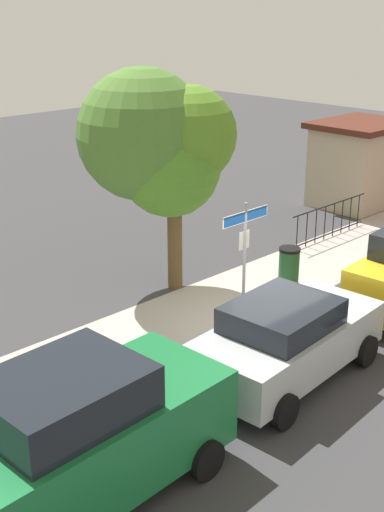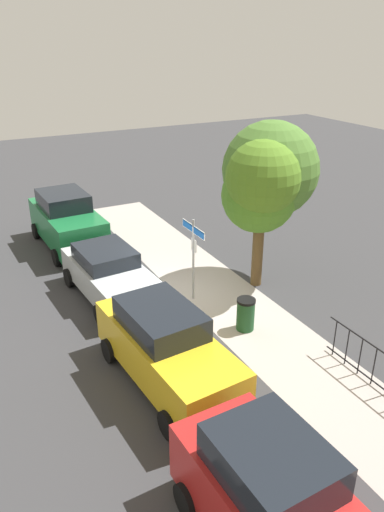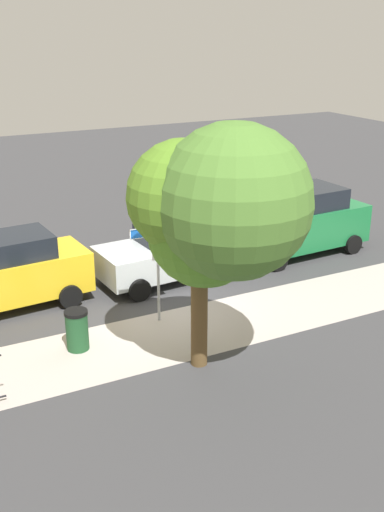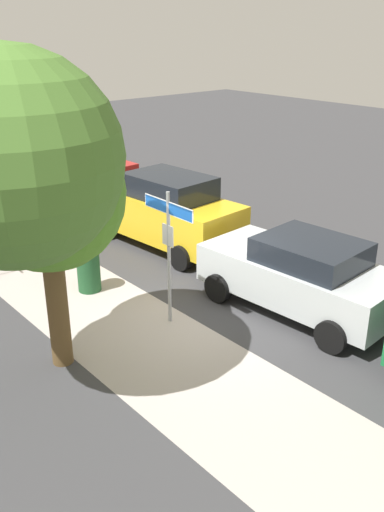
{
  "view_description": "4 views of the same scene",
  "coord_description": "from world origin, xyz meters",
  "views": [
    {
      "loc": [
        -10.49,
        -8.89,
        6.82
      ],
      "look_at": [
        -1.08,
        0.8,
        1.72
      ],
      "focal_mm": 47.57,
      "sensor_mm": 36.0,
      "label": 1
    },
    {
      "loc": [
        12.52,
        -6.09,
        7.88
      ],
      "look_at": [
        0.11,
        0.38,
        1.5
      ],
      "focal_mm": 34.29,
      "sensor_mm": 36.0,
      "label": 2
    },
    {
      "loc": [
        5.86,
        13.35,
        7.09
      ],
      "look_at": [
        -0.66,
        0.66,
        1.71
      ],
      "focal_mm": 42.86,
      "sensor_mm": 36.0,
      "label": 3
    },
    {
      "loc": [
        -7.67,
        6.55,
        5.64
      ],
      "look_at": [
        -0.42,
        0.31,
        1.6
      ],
      "focal_mm": 38.91,
      "sensor_mm": 36.0,
      "label": 4
    }
  ],
  "objects": [
    {
      "name": "ground_plane",
      "position": [
        0.0,
        0.0,
        0.0
      ],
      "size": [
        60.0,
        60.0,
        0.0
      ],
      "primitive_type": "plane",
      "color": "#38383A"
    },
    {
      "name": "sidewalk_strip",
      "position": [
        2.0,
        1.3,
        0.0
      ],
      "size": [
        24.0,
        2.6,
        0.0
      ],
      "primitive_type": "cube",
      "color": "#ABA19A",
      "rests_on": "ground_plane"
    },
    {
      "name": "street_sign",
      "position": [
        0.16,
        0.4,
        1.91
      ],
      "size": [
        1.43,
        0.07,
        2.74
      ],
      "color": "#9EA0A5",
      "rests_on": "ground_plane"
    },
    {
      "name": "shade_tree",
      "position": [
        0.06,
        3.08,
        3.67
      ],
      "size": [
        3.47,
        3.54,
        5.43
      ],
      "color": "brown",
      "rests_on": "ground_plane"
    },
    {
      "name": "car_silver",
      "position": [
        -1.25,
        -1.95,
        0.84
      ],
      "size": [
        4.29,
        2.27,
        1.64
      ],
      "rotation": [
        0.0,
        0.0,
        0.07
      ],
      "color": "#B6BDBF",
      "rests_on": "ground_plane"
    },
    {
      "name": "car_yellow",
      "position": [
        3.55,
        -2.13,
        1.0
      ],
      "size": [
        4.76,
        2.23,
        2.0
      ],
      "rotation": [
        0.0,
        0.0,
        0.08
      ],
      "color": "gold",
      "rests_on": "ground_plane"
    },
    {
      "name": "car_red",
      "position": [
        8.36,
        -2.42,
        1.07
      ],
      "size": [
        4.09,
        2.12,
        2.18
      ],
      "rotation": [
        0.0,
        0.0,
        0.04
      ],
      "color": "red",
      "rests_on": "ground_plane"
    },
    {
      "name": "trash_bin",
      "position": [
        2.46,
        0.9,
        0.49
      ],
      "size": [
        0.55,
        0.55,
        0.98
      ],
      "color": "#1E4C28",
      "rests_on": "ground_plane"
    }
  ]
}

